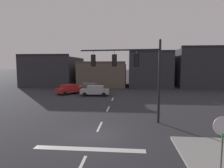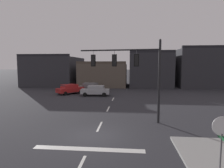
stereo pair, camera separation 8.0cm
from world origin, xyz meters
name	(u,v)px [view 1 (the left image)]	position (x,y,z in m)	size (l,w,h in m)	color
ground_plane	(95,136)	(0.00, 0.00, 0.00)	(400.00, 400.00, 0.00)	#2B2B30
stop_bar_paint	(89,149)	(0.00, -2.00, 0.00)	(6.40, 0.50, 0.01)	silver
lane_centreline	(100,126)	(0.00, 2.00, 0.00)	(0.16, 26.40, 0.01)	silver
signal_mast_near_side	(133,67)	(2.56, 3.65, 4.58)	(6.74, 0.97, 6.84)	black
stop_sign	(223,134)	(5.81, -4.81, 2.14)	(0.76, 0.64, 2.83)	#56565B
car_lot_nearside	(90,87)	(-4.57, 20.87, 0.86)	(4.56, 2.18, 1.61)	slate
car_lot_middle	(95,90)	(-2.98, 16.68, 0.86)	(4.53, 2.11, 1.61)	#9EA0A5
car_lot_farside	(70,89)	(-7.53, 18.14, 0.86)	(4.22, 4.52, 1.61)	#A81E1E
building_row	(163,70)	(10.21, 32.24, 3.69)	(59.58, 13.36, 8.80)	#2D2D33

